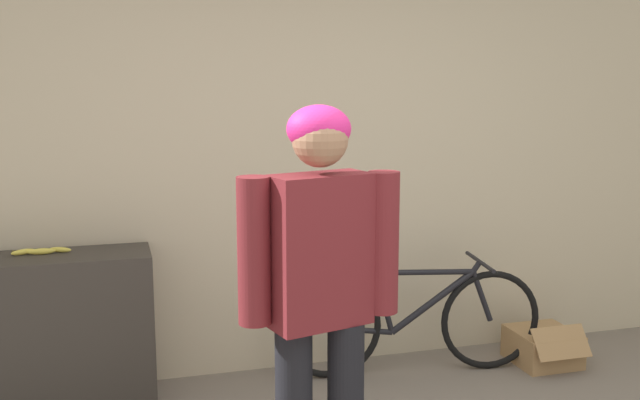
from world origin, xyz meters
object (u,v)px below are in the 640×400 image
Objects in this scene: person at (320,283)px; cardboard_box at (543,346)px; bicycle at (411,320)px; banana at (41,251)px.

person is 3.73× the size of cardboard_box.
bicycle is (0.93, 1.24, -0.65)m from person.
bicycle is 0.91m from cardboard_box.
person is at bearing -50.44° from banana.
person reaches higher than bicycle.
person reaches higher than banana.
banana is (-1.15, 1.40, -0.12)m from person.
bicycle is at bearing 174.78° from cardboard_box.
banana reaches higher than cardboard_box.
person is 1.82m from banana.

